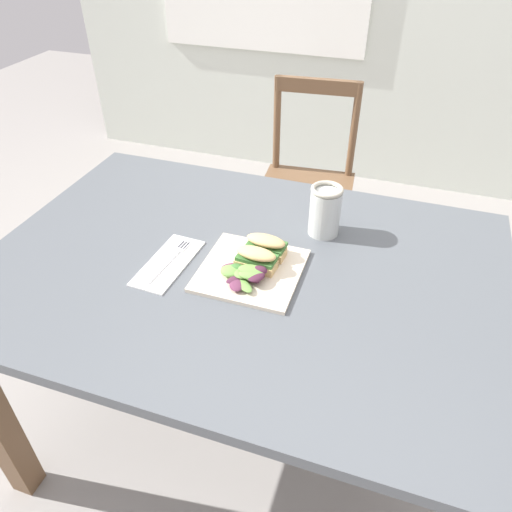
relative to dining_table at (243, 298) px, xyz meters
name	(u,v)px	position (x,y,z in m)	size (l,w,h in m)	color
ground_plane	(256,417)	(0.02, 0.06, -0.62)	(7.64, 7.64, 0.00)	gray
dining_table	(243,298)	(0.00, 0.00, 0.00)	(1.32, 0.92, 0.74)	#51565B
chair_wooden_far	(307,185)	(-0.05, 0.97, -0.17)	(0.43, 0.43, 0.87)	brown
plate_lunch	(251,270)	(0.03, -0.02, 0.12)	(0.25, 0.25, 0.01)	beige
sandwich_half_front	(256,258)	(0.04, -0.01, 0.16)	(0.11, 0.06, 0.06)	#DBB270
sandwich_half_back	(266,245)	(0.05, 0.05, 0.16)	(0.11, 0.06, 0.06)	#DBB270
salad_mixed_greens	(245,274)	(0.03, -0.06, 0.14)	(0.13, 0.11, 0.03)	#4C2338
napkin_folded	(168,263)	(-0.18, -0.06, 0.12)	(0.10, 0.23, 0.00)	white
fork_on_napkin	(172,258)	(-0.18, -0.04, 0.12)	(0.04, 0.19, 0.00)	silver
mason_jar_iced_tea	(325,213)	(0.16, 0.20, 0.18)	(0.09, 0.09, 0.14)	gold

